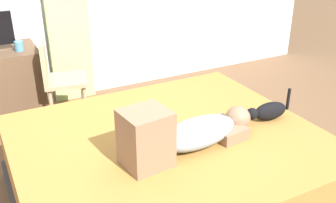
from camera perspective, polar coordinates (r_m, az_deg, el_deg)
The scene contains 5 objects.
bed at distance 2.72m, azimuth 0.11°, elevation -10.07°, with size 2.01×1.74×0.53m.
person_lying at distance 2.38m, azimuth 2.57°, elevation -4.62°, with size 0.94×0.35×0.34m.
cat at distance 2.84m, azimuth 14.41°, elevation -1.38°, with size 0.36×0.13×0.21m.
cup at distance 3.82m, azimuth -20.93°, elevation 7.56°, with size 0.08×0.08×0.09m, color teal.
chair_by_desk at distance 3.77m, azimuth -15.88°, elevation 3.56°, with size 0.45×0.45×0.86m.
Camera 1 is at (-1.00, -1.93, 1.83)m, focal length 41.74 mm.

